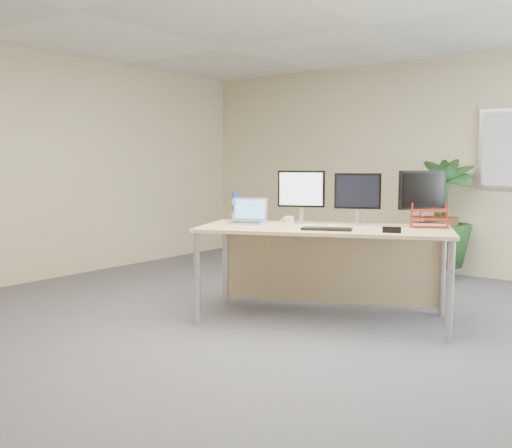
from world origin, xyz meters
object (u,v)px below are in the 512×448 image
Objects in this scene: desk at (325,245)px; floor_plant at (441,217)px; monitor_left at (301,193)px; monitor_right at (358,195)px; laptop at (248,217)px.

desk is 1.56× the size of floor_plant.
floor_plant reaches higher than monitor_left.
monitor_right is at bearing -91.22° from floor_plant.
monitor_left is 1.18× the size of laptop.
monitor_right reaches higher than laptop.
laptop is (-0.66, -0.29, 0.24)m from desk.
floor_plant is (0.22, 2.35, 0.10)m from desk.
floor_plant reaches higher than laptop.
floor_plant is at bearing 84.53° from desk.
laptop is (-0.88, -2.63, 0.14)m from floor_plant.
floor_plant is 3.65× the size of laptop.
monitor_right is at bearing 32.78° from laptop.
monitor_left is at bearing 169.79° from desk.
desk is 5.05× the size of monitor_right.
monitor_left reaches higher than monitor_right.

